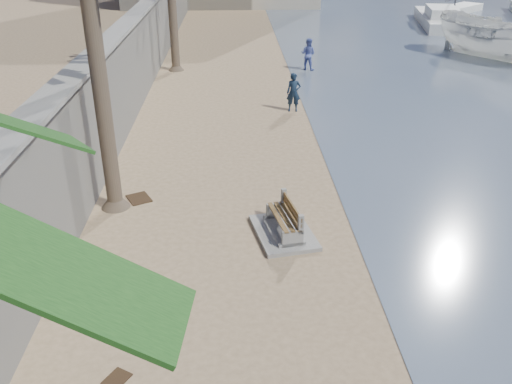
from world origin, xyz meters
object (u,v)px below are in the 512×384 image
person_a (294,90)px  bench_far (284,222)px  boat_cruiser (499,36)px  yacht_far (438,21)px  sailboat_west (454,10)px  person_b (308,52)px

person_a → bench_far: bearing=-92.4°
boat_cruiser → yacht_far: (0.63, 11.54, -1.00)m
yacht_far → boat_cruiser: bearing=-172.4°
person_a → yacht_far: size_ratio=0.20×
person_a → yacht_far: (13.30, 20.52, -0.57)m
boat_cruiser → sailboat_west: 17.71m
bench_far → yacht_far: 33.85m
sailboat_west → person_a: bearing=-122.5°
yacht_far → sailboat_west: size_ratio=0.90×
sailboat_west → bench_far: bearing=-116.4°
person_b → person_a: bearing=106.3°
bench_far → boat_cruiser: boat_cruiser is taller
bench_far → person_a: (1.28, 10.03, 0.55)m
bench_far → person_a: person_a is taller
yacht_far → person_a: bearing=157.8°
boat_cruiser → yacht_far: size_ratio=0.38×
bench_far → yacht_far: yacht_far is taller
boat_cruiser → sailboat_west: sailboat_west is taller
yacht_far → person_b: bearing=149.5°
boat_cruiser → person_b: bearing=155.7°
yacht_far → sailboat_west: (3.38, 5.69, -0.03)m
bench_far → person_a: bearing=82.7°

